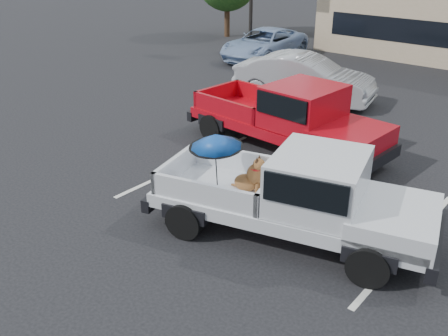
{
  "coord_description": "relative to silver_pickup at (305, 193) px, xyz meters",
  "views": [
    {
      "loc": [
        5.49,
        -6.73,
        5.54
      ],
      "look_at": [
        -0.32,
        0.25,
        1.3
      ],
      "focal_mm": 40.0,
      "sensor_mm": 36.0,
      "label": 1
    }
  ],
  "objects": [
    {
      "name": "silver_pickup",
      "position": [
        0.0,
        0.0,
        0.0
      ],
      "size": [
        6.0,
        3.36,
        2.06
      ],
      "rotation": [
        0.0,
        0.0,
        0.26
      ],
      "color": "black",
      "rests_on": "ground"
    },
    {
      "name": "silver_sedan",
      "position": [
        -4.93,
        8.06,
        -0.22
      ],
      "size": [
        5.31,
        2.74,
        1.67
      ],
      "primitive_type": "imported",
      "rotation": [
        0.0,
        0.0,
        1.77
      ],
      "color": "#A9ABB0",
      "rests_on": "ground"
    },
    {
      "name": "stripe_left",
      "position": [
        -4.26,
        1.2,
        -1.05
      ],
      "size": [
        0.12,
        5.0,
        0.01
      ],
      "primitive_type": "cube",
      "color": "silver",
      "rests_on": "ground"
    },
    {
      "name": "ground",
      "position": [
        -1.26,
        -0.8,
        -1.05
      ],
      "size": [
        90.0,
        90.0,
        0.0
      ],
      "primitive_type": "plane",
      "color": "black",
      "rests_on": "ground"
    },
    {
      "name": "stripe_right",
      "position": [
        1.74,
        1.2,
        -1.05
      ],
      "size": [
        0.12,
        5.0,
        0.01
      ],
      "primitive_type": "cube",
      "color": "silver",
      "rests_on": "ground"
    },
    {
      "name": "blue_suv",
      "position": [
        -10.01,
        12.71,
        -0.33
      ],
      "size": [
        2.63,
        5.29,
        1.44
      ],
      "primitive_type": "imported",
      "rotation": [
        0.0,
        0.0,
        0.05
      ],
      "color": "#859FC7",
      "rests_on": "ground"
    },
    {
      "name": "red_pickup",
      "position": [
        -2.48,
        3.67,
        0.02
      ],
      "size": [
        6.08,
        2.54,
        1.96
      ],
      "rotation": [
        0.0,
        0.0,
        -0.07
      ],
      "color": "black",
      "rests_on": "ground"
    }
  ]
}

